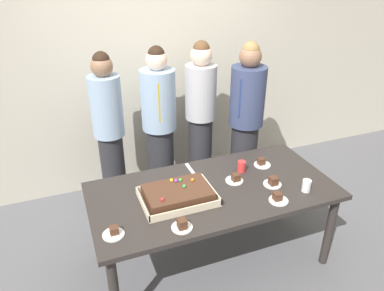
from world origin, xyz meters
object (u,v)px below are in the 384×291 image
at_px(plated_slice_center_front, 182,225).
at_px(plated_slice_center_back, 235,179).
at_px(cake_server_utensil, 190,169).
at_px(person_far_right_suit, 109,133).
at_px(plated_slice_near_right, 278,198).
at_px(party_table, 213,197).
at_px(person_striped_tie_right, 201,118).
at_px(sheet_cake, 178,195).
at_px(plated_slice_far_left, 114,233).
at_px(plated_slice_far_right, 273,182).
at_px(person_serving_front, 159,125).
at_px(plated_slice_near_left, 262,163).
at_px(drink_cup_nearest, 242,166).
at_px(person_green_shirt_behind, 246,122).
at_px(drink_cup_middle, 306,186).

height_order(plated_slice_center_front, plated_slice_center_back, plated_slice_center_front).
bearing_deg(cake_server_utensil, person_far_right_suit, 129.75).
bearing_deg(plated_slice_near_right, cake_server_utensil, 124.19).
bearing_deg(party_table, plated_slice_center_back, 10.36).
bearing_deg(person_striped_tie_right, party_table, 13.36).
xyz_separation_m(sheet_cake, plated_slice_center_front, (-0.08, -0.33, -0.02)).
relative_size(plated_slice_far_left, plated_slice_far_right, 1.00).
relative_size(plated_slice_far_left, person_serving_front, 0.09).
distance_m(plated_slice_near_left, plated_slice_center_back, 0.38).
bearing_deg(sheet_cake, drink_cup_nearest, 16.69).
bearing_deg(plated_slice_near_right, person_green_shirt_behind, 74.00).
distance_m(plated_slice_near_right, drink_cup_middle, 0.29).
distance_m(cake_server_utensil, person_striped_tie_right, 0.82).
distance_m(plated_slice_far_right, person_serving_front, 1.37).
height_order(plated_slice_near_right, plated_slice_far_left, plated_slice_near_right).
bearing_deg(drink_cup_middle, plated_slice_near_left, 103.93).
xyz_separation_m(plated_slice_near_left, plated_slice_far_left, (-1.42, -0.45, -0.00)).
relative_size(plated_slice_near_right, cake_server_utensil, 0.75).
bearing_deg(plated_slice_far_right, person_serving_front, 116.39).
xyz_separation_m(plated_slice_near_left, plated_slice_center_back, (-0.35, -0.15, 0.00)).
bearing_deg(plated_slice_center_front, cake_server_utensil, 64.96).
bearing_deg(plated_slice_far_left, plated_slice_far_right, 5.80).
xyz_separation_m(drink_cup_nearest, drink_cup_middle, (0.34, -0.46, 0.00)).
xyz_separation_m(plated_slice_near_left, drink_cup_middle, (0.12, -0.48, 0.03)).
height_order(plated_slice_far_left, drink_cup_middle, drink_cup_middle).
relative_size(party_table, person_striped_tie_right, 1.16).
xyz_separation_m(sheet_cake, plated_slice_near_right, (0.72, -0.29, -0.03)).
relative_size(drink_cup_nearest, person_green_shirt_behind, 0.06).
height_order(plated_slice_center_back, drink_cup_middle, drink_cup_middle).
bearing_deg(sheet_cake, plated_slice_near_right, -22.27).
height_order(plated_slice_center_front, person_far_right_suit, person_far_right_suit).
bearing_deg(party_table, plated_slice_far_right, -14.42).
bearing_deg(person_green_shirt_behind, plated_slice_far_right, 36.48).
bearing_deg(sheet_cake, person_striped_tie_right, 59.73).
distance_m(plated_slice_center_front, person_green_shirt_behind, 1.63).
relative_size(sheet_cake, drink_cup_middle, 5.69).
bearing_deg(plated_slice_far_left, drink_cup_middle, -1.26).
bearing_deg(person_serving_front, cake_server_utensil, 14.28).
xyz_separation_m(plated_slice_near_right, person_striped_tie_right, (-0.08, 1.39, 0.13)).
bearing_deg(drink_cup_middle, person_far_right_suit, 134.65).
xyz_separation_m(drink_cup_middle, person_serving_front, (-0.81, 1.39, 0.08)).
distance_m(plated_slice_center_front, cake_server_utensil, 0.80).
height_order(sheet_cake, drink_cup_nearest, sheet_cake).
relative_size(plated_slice_center_front, cake_server_utensil, 0.75).
distance_m(plated_slice_center_back, person_serving_front, 1.11).
height_order(party_table, plated_slice_far_left, plated_slice_far_left).
height_order(party_table, sheet_cake, sheet_cake).
relative_size(plated_slice_center_back, drink_cup_nearest, 1.50).
distance_m(drink_cup_middle, person_far_right_suit, 1.89).
bearing_deg(person_striped_tie_right, plated_slice_far_right, 38.00).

